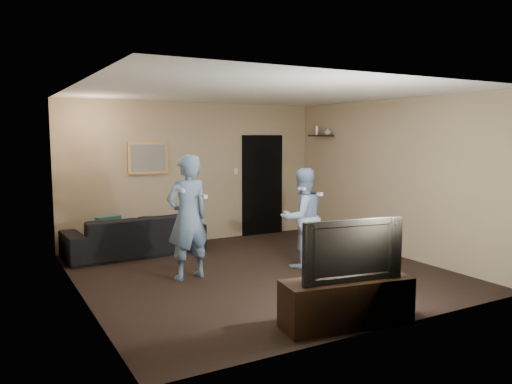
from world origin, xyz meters
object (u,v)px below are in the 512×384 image
tv_console (347,302)px  television (348,249)px  wii_player_left (188,217)px  wii_player_right (302,218)px  sofa (135,235)px

tv_console → television: bearing=0.0°
wii_player_left → wii_player_right: wii_player_left is taller
television → wii_player_left: (-0.82, 2.43, 0.04)m
television → wii_player_right: (0.94, 2.20, -0.07)m
television → wii_player_right: bearing=76.3°
television → wii_player_left: wii_player_left is taller
sofa → television: television is taller
wii_player_right → wii_player_left: bearing=172.5°
sofa → wii_player_left: wii_player_left is taller
sofa → wii_player_left: size_ratio=1.31×
sofa → wii_player_right: bearing=132.1°
sofa → television: (1.08, -4.23, 0.49)m
sofa → wii_player_right: (2.01, -2.03, 0.42)m
sofa → tv_console: 4.36m
sofa → tv_console: size_ratio=1.62×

